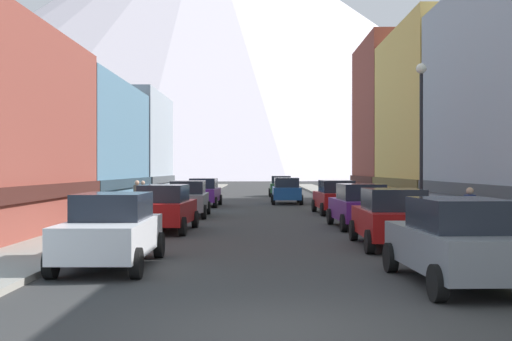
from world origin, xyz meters
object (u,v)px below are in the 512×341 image
at_px(potted_plant_1, 478,221).
at_px(pedestrian_2, 143,198).
at_px(car_left_2, 188,199).
at_px(potted_plant_0, 88,215).
at_px(car_left_3, 203,192).
at_px(car_right_3, 336,197).
at_px(car_right_0, 457,241).
at_px(car_left_1, 165,208).
at_px(car_right_1, 392,217).
at_px(car_driving_1, 281,186).
at_px(car_left_0, 111,230).
at_px(trash_bin_right, 456,221).
at_px(car_driving_0, 286,191).
at_px(potted_plant_2, 453,213).
at_px(pedestrian_1, 470,216).
at_px(pedestrian_0, 137,199).
at_px(parking_meter_near, 497,223).
at_px(car_right_2, 360,206).

height_order(potted_plant_1, pedestrian_2, pedestrian_2).
height_order(car_left_2, potted_plant_0, car_left_2).
relative_size(car_left_3, car_right_3, 0.99).
bearing_deg(car_right_0, car_left_1, 124.39).
distance_m(car_left_1, car_right_1, 8.95).
height_order(car_left_1, car_driving_1, same).
distance_m(car_right_3, pedestrian_2, 10.09).
relative_size(car_left_0, car_left_1, 0.99).
xyz_separation_m(car_driving_1, trash_bin_right, (4.75, -33.89, -0.26)).
xyz_separation_m(car_left_2, potted_plant_0, (-3.20, -6.64, -0.35)).
bearing_deg(car_left_1, car_driving_0, 74.44).
xyz_separation_m(potted_plant_1, potted_plant_2, (-0.00, 2.79, 0.08)).
relative_size(car_left_1, car_driving_0, 1.01).
relative_size(car_left_3, potted_plant_2, 4.17).
relative_size(potted_plant_0, potted_plant_2, 0.79).
bearing_deg(trash_bin_right, car_left_0, -149.95).
xyz_separation_m(car_driving_1, pedestrian_1, (4.65, -35.57, 0.02)).
bearing_deg(car_right_0, car_driving_0, 94.13).
distance_m(car_left_2, car_driving_1, 24.03).
relative_size(car_left_2, potted_plant_2, 4.16).
xyz_separation_m(car_left_0, pedestrian_0, (-2.45, 15.87, 0.02)).
xyz_separation_m(car_right_1, potted_plant_2, (3.20, 4.47, -0.17)).
height_order(car_right_3, parking_meter_near, car_right_3).
xyz_separation_m(parking_meter_near, potted_plant_2, (1.25, 7.83, -0.28)).
bearing_deg(car_driving_0, trash_bin_right, -77.93).
bearing_deg(trash_bin_right, car_right_0, -107.05).
height_order(car_right_1, car_driving_1, same).
relative_size(parking_meter_near, potted_plant_0, 1.57).
bearing_deg(parking_meter_near, pedestrian_0, 128.16).
height_order(potted_plant_0, potted_plant_1, potted_plant_1).
distance_m(car_left_3, potted_plant_1, 22.26).
xyz_separation_m(car_left_2, potted_plant_1, (10.80, -10.71, -0.24)).
bearing_deg(car_left_3, car_right_2, -63.02).
relative_size(car_left_1, car_right_1, 1.01).
bearing_deg(potted_plant_1, parking_meter_near, -103.92).
distance_m(car_driving_0, car_driving_1, 11.68).
bearing_deg(car_driving_0, potted_plant_1, -76.47).
xyz_separation_m(trash_bin_right, pedestrian_0, (-12.60, 10.00, 0.28)).
relative_size(car_left_0, car_driving_1, 1.00).
xyz_separation_m(car_right_3, pedestrian_0, (-10.05, -2.36, 0.02)).
relative_size(car_left_3, car_right_2, 0.99).
xyz_separation_m(car_right_0, car_driving_0, (-2.20, 30.52, 0.00)).
distance_m(car_right_1, car_right_3, 14.27).
height_order(car_left_1, car_driving_0, same).
height_order(car_driving_0, potted_plant_0, car_driving_0).
xyz_separation_m(car_left_3, car_right_0, (7.60, -27.54, 0.00)).
bearing_deg(pedestrian_0, car_right_3, 13.19).
bearing_deg(car_driving_1, parking_meter_near, -83.95).
relative_size(car_left_0, parking_meter_near, 3.32).
relative_size(car_left_1, trash_bin_right, 4.55).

